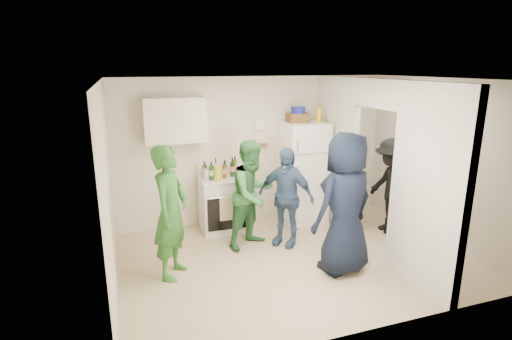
{
  "coord_description": "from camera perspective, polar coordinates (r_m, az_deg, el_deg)",
  "views": [
    {
      "loc": [
        -2.19,
        -4.73,
        2.68
      ],
      "look_at": [
        -0.45,
        0.4,
        1.25
      ],
      "focal_mm": 28.0,
      "sensor_mm": 36.0,
      "label": 1
    }
  ],
  "objects": [
    {
      "name": "yellow_cup_stack_top",
      "position": [
        6.79,
        9.01,
        7.77
      ],
      "size": [
        0.09,
        0.09,
        0.25
      ],
      "primitive_type": "cylinder",
      "color": "gold",
      "rests_on": "fridge"
    },
    {
      "name": "person_green_left",
      "position": [
        5.2,
        -12.08,
        -5.94
      ],
      "size": [
        0.68,
        0.76,
        1.74
      ],
      "primitive_type": "imported",
      "rotation": [
        0.0,
        0.0,
        1.04
      ],
      "color": "#32742E",
      "rests_on": "floor"
    },
    {
      "name": "ceiling",
      "position": [
        5.22,
        6.26,
        12.72
      ],
      "size": [
        4.8,
        4.8,
        0.0
      ],
      "primitive_type": "plane",
      "rotation": [
        3.14,
        0.0,
        0.0
      ],
      "color": "white",
      "rests_on": "wall_back"
    },
    {
      "name": "stove",
      "position": [
        6.66,
        -4.73,
        -4.79
      ],
      "size": [
        0.76,
        0.63,
        0.9
      ],
      "primitive_type": "cube",
      "color": "white",
      "rests_on": "floor"
    },
    {
      "name": "floor",
      "position": [
        5.86,
        5.56,
        -12.5
      ],
      "size": [
        4.8,
        4.8,
        0.0
      ],
      "primitive_type": "plane",
      "color": "#C9B08E",
      "rests_on": "ground"
    },
    {
      "name": "wall_back",
      "position": [
        6.94,
        0.07,
        2.9
      ],
      "size": [
        4.8,
        0.0,
        4.8
      ],
      "primitive_type": "plane",
      "rotation": [
        1.57,
        0.0,
        0.0
      ],
      "color": "silver",
      "rests_on": "floor"
    },
    {
      "name": "bottle_g",
      "position": [
        6.66,
        -3.02,
        0.72
      ],
      "size": [
        0.07,
        0.07,
        0.32
      ],
      "primitive_type": "cylinder",
      "color": "olive",
      "rests_on": "stove"
    },
    {
      "name": "bottle_f",
      "position": [
        6.53,
        -3.38,
        0.42
      ],
      "size": [
        0.08,
        0.08,
        0.32
      ],
      "primitive_type": "cylinder",
      "color": "#163413",
      "rests_on": "stove"
    },
    {
      "name": "blue_bowl",
      "position": [
        6.78,
        6.02,
        8.54
      ],
      "size": [
        0.24,
        0.24,
        0.11
      ],
      "primitive_type": "cylinder",
      "color": "navy",
      "rests_on": "wicker_basket"
    },
    {
      "name": "wall_front",
      "position": [
        4.0,
        16.07,
        -6.76
      ],
      "size": [
        4.8,
        0.0,
        4.8
      ],
      "primitive_type": "plane",
      "rotation": [
        -1.57,
        0.0,
        0.0
      ],
      "color": "silver",
      "rests_on": "floor"
    },
    {
      "name": "wall_clock",
      "position": [
        6.86,
        0.53,
        6.58
      ],
      "size": [
        0.22,
        0.02,
        0.22
      ],
      "primitive_type": "cylinder",
      "rotation": [
        1.57,
        0.0,
        0.0
      ],
      "color": "white",
      "rests_on": "wall_back"
    },
    {
      "name": "person_navy",
      "position": [
        5.3,
        12.63,
        -4.76
      ],
      "size": [
        1.04,
        0.81,
        1.88
      ],
      "primitive_type": "imported",
      "rotation": [
        0.0,
        0.0,
        -2.88
      ],
      "color": "black",
      "rests_on": "floor"
    },
    {
      "name": "nook_valance",
      "position": [
        6.73,
        23.95,
        7.73
      ],
      "size": [
        0.04,
        0.82,
        0.18
      ],
      "primitive_type": "cube",
      "color": "white",
      "rests_on": "wall_right"
    },
    {
      "name": "partition_pier_back",
      "position": [
        6.89,
        11.2,
        2.53
      ],
      "size": [
        0.12,
        1.2,
        2.5
      ],
      "primitive_type": "cube",
      "color": "silver",
      "rests_on": "floor"
    },
    {
      "name": "partition_header",
      "position": [
        5.83,
        17.15,
        10.41
      ],
      "size": [
        0.12,
        1.0,
        0.4
      ],
      "primitive_type": "cube",
      "color": "silver",
      "rests_on": "partition_pier_back"
    },
    {
      "name": "bottle_a",
      "position": [
        6.54,
        -7.34,
        0.11
      ],
      "size": [
        0.08,
        0.08,
        0.26
      ],
      "primitive_type": "cylinder",
      "color": "brown",
      "rests_on": "stove"
    },
    {
      "name": "person_nook",
      "position": [
        6.81,
        18.65,
        -2.22
      ],
      "size": [
        0.68,
        1.06,
        1.56
      ],
      "primitive_type": "imported",
      "rotation": [
        0.0,
        0.0,
        -1.67
      ],
      "color": "black",
      "rests_on": "floor"
    },
    {
      "name": "person_green_center",
      "position": [
        5.96,
        -0.5,
        -3.46
      ],
      "size": [
        0.98,
        0.91,
        1.63
      ],
      "primitive_type": "imported",
      "rotation": [
        0.0,
        0.0,
        0.46
      ],
      "color": "#337541",
      "rests_on": "floor"
    },
    {
      "name": "nook_window",
      "position": [
        6.8,
        23.89,
        4.81
      ],
      "size": [
        0.03,
        0.7,
        0.8
      ],
      "primitive_type": "cube",
      "color": "black",
      "rests_on": "wall_right"
    },
    {
      "name": "red_cup",
      "position": [
        6.38,
        -2.48,
        -0.83
      ],
      "size": [
        0.09,
        0.09,
        0.12
      ],
      "primitive_type": "cylinder",
      "color": "red",
      "rests_on": "stove"
    },
    {
      "name": "wall_right",
      "position": [
        6.74,
        24.79,
        1.16
      ],
      "size": [
        0.0,
        3.4,
        3.4
      ],
      "primitive_type": "plane",
      "rotation": [
        1.57,
        0.0,
        -1.57
      ],
      "color": "silver",
      "rests_on": "floor"
    },
    {
      "name": "partition_pier_front",
      "position": [
        5.17,
        23.32,
        -2.52
      ],
      "size": [
        0.12,
        1.2,
        2.5
      ],
      "primitive_type": "cube",
      "color": "silver",
      "rests_on": "floor"
    },
    {
      "name": "nook_window_frame",
      "position": [
        6.79,
        23.8,
        4.81
      ],
      "size": [
        0.04,
        0.76,
        0.86
      ],
      "primitive_type": "cube",
      "color": "white",
      "rests_on": "wall_right"
    },
    {
      "name": "wicker_basket",
      "position": [
        6.79,
        5.99,
        7.45
      ],
      "size": [
        0.35,
        0.25,
        0.15
      ],
      "primitive_type": "cube",
      "color": "brown",
      "rests_on": "fridge"
    },
    {
      "name": "fridge",
      "position": [
        6.97,
        6.7,
        -0.33
      ],
      "size": [
        0.72,
        0.7,
        1.75
      ],
      "primitive_type": "cube",
      "color": "white",
      "rests_on": "floor"
    },
    {
      "name": "yellow_cup_stack_stove",
      "position": [
        6.26,
        -5.42,
        -0.57
      ],
      "size": [
        0.09,
        0.09,
        0.25
      ],
      "primitive_type": "cylinder",
      "color": "yellow",
      "rests_on": "stove"
    },
    {
      "name": "upper_cabinet",
      "position": [
        6.36,
        -11.51,
        6.99
      ],
      "size": [
        0.95,
        0.34,
        0.7
      ],
      "primitive_type": "cube",
      "color": "silver",
      "rests_on": "wall_back"
    },
    {
      "name": "bottle_e",
      "position": [
        6.69,
        -4.43,
        0.43
      ],
      "size": [
        0.08,
        0.08,
        0.24
      ],
      "primitive_type": "cylinder",
      "color": "#9299A2",
      "rests_on": "stove"
    },
    {
      "name": "bottle_d",
      "position": [
        6.45,
        -4.51,
        0.09
      ],
      "size": [
        0.07,
        0.07,
        0.29
      ],
      "primitive_type": "cylinder",
      "color": "brown",
      "rests_on": "stove"
    },
    {
      "name": "spice_shelf",
      "position": [
        6.88,
        0.21,
        3.64
      ],
      "size": [
        0.35,
        0.08,
        0.03
      ],
      "primitive_type": "cube",
      "color": "olive",
      "rests_on": "wall_back"
    },
    {
      "name": "bottle_h",
      "position": [
        6.33,
        -7.18,
        -0.36
      ],
      "size": [
        0.08,
        0.08,
        0.27
      ],
      "primitive_type": "cylinder",
      "color": "#B2B7BF",
      "rests_on": "stove"
    },
    {
      "name": "bottle_b",
      "position": [
        6.36,
        -6.39,
        -0.12
      ],
      "size": [
        0.08,
        0.08,
        0.3
      ],
      "primitive_type": "cylinder",
      "color": "#17471A",
      "rests_on": "stove"
    },
    {
      "name": "bottle_c",
      "position": [
        6.59,
        -5.75,
        0.45
      ],
      "size": [
        0.06,
        0.06,
        0.3
      ],
      "primitive_type": "cylinder",
      "color": "silver",
      "rests_on": "stove"
    },
    {
      "name": "wall_left",
      "position": [
        4.95,
        -20.35,
        -2.97
      ],
      "size": [
        0.0,
        3.4,
        3.4
      ],
      "primitive_type": "plane",
      "rotation": [
        1.57,
        0.0,
        1.57
      ],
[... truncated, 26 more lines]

